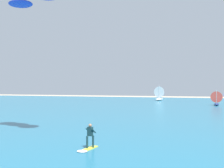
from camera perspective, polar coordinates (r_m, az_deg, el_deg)
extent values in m
cube|color=#236B89|center=(49.32, 10.68, -5.46)|extent=(160.00, 90.00, 0.10)
cube|color=yellow|center=(17.20, -5.09, -14.60)|extent=(0.72, 1.46, 0.05)
cylinder|color=#143338|center=(17.02, -5.78, -13.28)|extent=(0.14, 0.14, 0.80)
cylinder|color=#143338|center=(17.19, -4.41, -13.15)|extent=(0.14, 0.14, 0.80)
cube|color=#143338|center=(16.96, -5.09, -10.91)|extent=(0.40, 0.29, 0.60)
sphere|color=#9E7051|center=(16.90, -5.09, -9.54)|extent=(0.22, 0.22, 0.22)
cylinder|color=#143338|center=(17.14, -5.57, -10.63)|extent=(0.19, 0.51, 0.39)
cylinder|color=#143338|center=(16.91, -4.30, -10.77)|extent=(0.19, 0.51, 0.39)
ellipsoid|color=white|center=(16.44, -6.96, -15.21)|extent=(0.81, 0.73, 0.08)
ellipsoid|color=#1E33B2|center=(25.03, -20.46, 17.01)|extent=(2.88, 2.60, 0.38)
ellipsoid|color=navy|center=(58.38, 23.09, -4.34)|extent=(1.53, 3.06, 0.55)
cylinder|color=silver|center=(58.15, 23.08, -2.64)|extent=(0.09, 0.09, 2.92)
cone|color=#D84C3F|center=(58.80, 23.12, -2.76)|extent=(2.65, 1.71, 2.46)
ellipsoid|color=white|center=(73.58, 10.92, -3.50)|extent=(2.56, 4.12, 0.73)
cylinder|color=silver|center=(73.33, 10.86, -1.70)|extent=(0.12, 0.12, 3.90)
cone|color=white|center=(74.11, 11.14, -1.84)|extent=(3.66, 2.70, 3.27)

